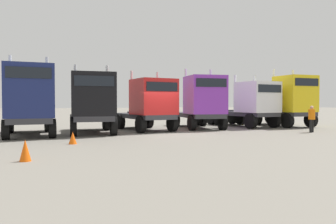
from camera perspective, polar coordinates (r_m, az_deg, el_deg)
name	(u,v)px	position (r m, az deg, el deg)	size (l,w,h in m)	color
ground	(165,134)	(19.68, -0.55, -3.80)	(200.00, 200.00, 0.00)	slate
semi_truck_navy	(29,100)	(19.38, -22.80, 1.85)	(2.66, 6.29, 4.45)	#333338
semi_truck_black	(92,102)	(20.00, -12.90, 1.62)	(3.27, 6.23, 4.15)	#333338
semi_truck_red	(149,104)	(21.66, -3.27, 1.38)	(2.99, 6.12, 3.95)	#333338
semi_truck_purple	(202,102)	(23.40, 5.81, 1.76)	(3.54, 6.55, 4.28)	#333338
semi_truck_white	(251,103)	(25.81, 14.12, 1.43)	(2.82, 6.34, 3.98)	#333338
semi_truck_yellow	(289,101)	(27.16, 20.13, 1.85)	(2.88, 6.20, 4.46)	#333338
visitor_in_hivis	(312,117)	(22.49, 23.51, -0.80)	(0.53, 0.53, 1.67)	black
traffic_cone_near	(25,150)	(11.47, -23.38, -6.08)	(0.36, 0.36, 0.70)	#F2590C
traffic_cone_mid	(73,138)	(15.48, -16.09, -4.31)	(0.36, 0.36, 0.55)	#F2590C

